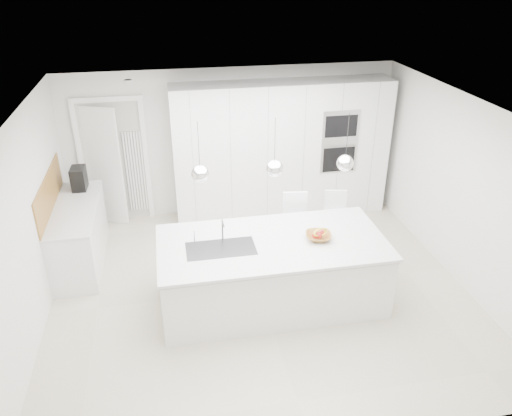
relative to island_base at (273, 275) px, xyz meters
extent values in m
plane|color=beige|center=(-0.10, 0.30, -0.43)|extent=(5.50, 5.50, 0.00)
plane|color=silver|center=(-0.10, 2.80, 0.82)|extent=(5.50, 0.00, 5.50)
plane|color=silver|center=(-2.85, 0.30, 0.82)|extent=(0.00, 5.00, 5.00)
plane|color=white|center=(-0.10, 0.30, 2.07)|extent=(5.50, 5.50, 0.00)
cube|color=white|center=(0.70, 2.50, 0.72)|extent=(3.60, 0.60, 2.30)
cube|color=white|center=(-2.30, 2.72, 0.57)|extent=(0.76, 0.38, 2.00)
cube|color=white|center=(-2.55, 1.50, 0.00)|extent=(0.60, 1.80, 0.86)
cube|color=silver|center=(-2.55, 1.50, 0.45)|extent=(0.62, 1.82, 0.04)
cube|color=olive|center=(-2.84, 1.50, 0.72)|extent=(0.02, 1.80, 0.50)
cube|color=white|center=(0.00, 0.00, 0.00)|extent=(2.80, 1.20, 0.86)
cube|color=silver|center=(0.00, 0.05, 0.45)|extent=(2.84, 1.40, 0.04)
cylinder|color=white|center=(-0.60, 0.20, 0.62)|extent=(0.02, 0.02, 0.30)
sphere|color=white|center=(-0.85, 0.00, 1.47)|extent=(0.20, 0.20, 0.20)
sphere|color=white|center=(0.00, 0.00, 1.47)|extent=(0.20, 0.20, 0.20)
sphere|color=white|center=(0.85, 0.00, 1.47)|extent=(0.20, 0.20, 0.20)
imported|color=olive|center=(0.58, -0.01, 0.51)|extent=(0.37, 0.37, 0.08)
cube|color=black|center=(-2.53, 2.13, 0.64)|extent=(0.21, 0.33, 0.34)
sphere|color=#B0211C|center=(0.52, -0.03, 0.54)|extent=(0.07, 0.07, 0.07)
sphere|color=#B0211C|center=(0.57, -0.04, 0.54)|extent=(0.09, 0.09, 0.09)
sphere|color=#B0211C|center=(0.62, 0.01, 0.54)|extent=(0.08, 0.08, 0.08)
torus|color=gold|center=(0.59, -0.04, 0.58)|extent=(0.23, 0.17, 0.21)
camera|label=1|loc=(-1.20, -5.15, 3.65)|focal=35.00mm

